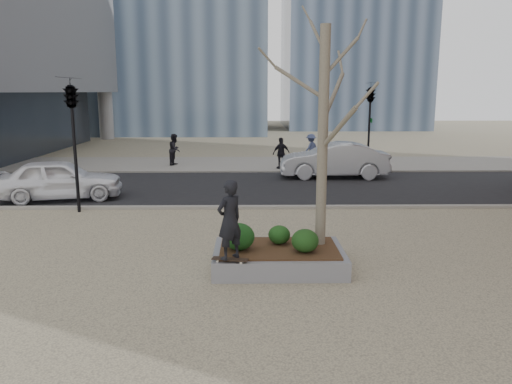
{
  "coord_description": "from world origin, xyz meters",
  "views": [
    {
      "loc": [
        0.31,
        -11.07,
        4.03
      ],
      "look_at": [
        0.5,
        2.0,
        1.4
      ],
      "focal_mm": 35.0,
      "sensor_mm": 36.0,
      "label": 1
    }
  ],
  "objects_px": {
    "planter": "(279,258)",
    "skateboard": "(230,260)",
    "skateboarder": "(230,220)",
    "police_car": "(60,179)"
  },
  "relations": [
    {
      "from": "planter",
      "to": "skateboard",
      "type": "bearing_deg",
      "value": -141.34
    },
    {
      "from": "planter",
      "to": "skateboarder",
      "type": "xyz_separation_m",
      "value": [
        -1.1,
        -0.88,
        1.16
      ]
    },
    {
      "from": "skateboard",
      "to": "skateboarder",
      "type": "distance_m",
      "value": 0.89
    },
    {
      "from": "skateboarder",
      "to": "skateboard",
      "type": "bearing_deg",
      "value": 41.26
    },
    {
      "from": "planter",
      "to": "police_car",
      "type": "relative_size",
      "value": 0.66
    },
    {
      "from": "skateboarder",
      "to": "police_car",
      "type": "height_order",
      "value": "skateboarder"
    },
    {
      "from": "planter",
      "to": "skateboard",
      "type": "distance_m",
      "value": 1.43
    },
    {
      "from": "skateboard",
      "to": "police_car",
      "type": "bearing_deg",
      "value": 141.92
    },
    {
      "from": "planter",
      "to": "police_car",
      "type": "height_order",
      "value": "police_car"
    },
    {
      "from": "skateboarder",
      "to": "police_car",
      "type": "distance_m",
      "value": 10.8
    }
  ]
}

